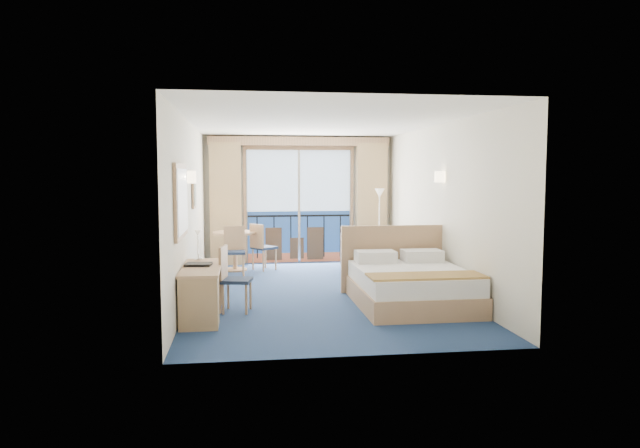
{
  "coord_description": "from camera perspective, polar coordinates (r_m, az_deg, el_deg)",
  "views": [
    {
      "loc": [
        -1.18,
        -8.94,
        1.89
      ],
      "look_at": [
        0.05,
        0.2,
        1.08
      ],
      "focal_mm": 32.0,
      "sensor_mm": 36.0,
      "label": 1
    }
  ],
  "objects": [
    {
      "name": "floor",
      "position": [
        9.21,
        -0.13,
        -6.84
      ],
      "size": [
        6.5,
        6.5,
        0.0
      ],
      "primitive_type": "plane",
      "color": "navy",
      "rests_on": "ground"
    },
    {
      "name": "room_walls",
      "position": [
        9.02,
        -0.13,
        4.29
      ],
      "size": [
        4.04,
        6.54,
        2.72
      ],
      "color": "#EDE9CD",
      "rests_on": "ground"
    },
    {
      "name": "balcony_door",
      "position": [
        12.24,
        -2.14,
        1.49
      ],
      "size": [
        2.36,
        0.03,
        2.52
      ],
      "color": "navy",
      "rests_on": "room_walls"
    },
    {
      "name": "curtain_left",
      "position": [
        12.03,
        -9.41,
        2.0
      ],
      "size": [
        0.65,
        0.22,
        2.55
      ],
      "primitive_type": "cube",
      "color": "tan",
      "rests_on": "room_walls"
    },
    {
      "name": "curtain_right",
      "position": [
        12.33,
        5.15,
        2.12
      ],
      "size": [
        0.65,
        0.22,
        2.55
      ],
      "primitive_type": "cube",
      "color": "tan",
      "rests_on": "room_walls"
    },
    {
      "name": "pelmet",
      "position": [
        12.12,
        -2.08,
        8.26
      ],
      "size": [
        3.8,
        0.25,
        0.18
      ],
      "primitive_type": "cube",
      "color": "tan",
      "rests_on": "room_walls"
    },
    {
      "name": "mirror",
      "position": [
        7.49,
        -13.72,
        2.25
      ],
      "size": [
        0.05,
        1.25,
        0.95
      ],
      "color": "tan",
      "rests_on": "room_walls"
    },
    {
      "name": "wall_print",
      "position": [
        9.43,
        -12.48,
        3.12
      ],
      "size": [
        0.04,
        0.42,
        0.52
      ],
      "color": "tan",
      "rests_on": "room_walls"
    },
    {
      "name": "sconce_left",
      "position": [
        8.37,
        -12.9,
        4.6
      ],
      "size": [
        0.18,
        0.18,
        0.18
      ],
      "primitive_type": "cylinder",
      "color": "#FFE4B2",
      "rests_on": "room_walls"
    },
    {
      "name": "sconce_right",
      "position": [
        9.33,
        11.93,
        4.65
      ],
      "size": [
        0.18,
        0.18,
        0.18
      ],
      "primitive_type": "cylinder",
      "color": "#FFE4B2",
      "rests_on": "room_walls"
    },
    {
      "name": "bed",
      "position": [
        8.4,
        9.0,
        -5.97
      ],
      "size": [
        1.71,
        2.03,
        1.07
      ],
      "color": "tan",
      "rests_on": "ground"
    },
    {
      "name": "nightstand",
      "position": [
        9.83,
        10.11,
        -4.72
      ],
      "size": [
        0.37,
        0.35,
        0.49
      ],
      "primitive_type": "cube",
      "color": "tan",
      "rests_on": "ground"
    },
    {
      "name": "phone",
      "position": [
        9.8,
        10.35,
        -3.1
      ],
      "size": [
        0.17,
        0.14,
        0.07
      ],
      "primitive_type": "cube",
      "rotation": [
        0.0,
        0.0,
        -0.09
      ],
      "color": "white",
      "rests_on": "nightstand"
    },
    {
      "name": "armchair",
      "position": [
        11.3,
        4.98,
        -2.64
      ],
      "size": [
        1.18,
        1.19,
        0.78
      ],
      "primitive_type": "imported",
      "rotation": [
        0.0,
        0.0,
        3.8
      ],
      "color": "#484F57",
      "rests_on": "ground"
    },
    {
      "name": "floor_lamp",
      "position": [
        12.01,
        5.97,
        1.7
      ],
      "size": [
        0.22,
        0.22,
        1.59
      ],
      "color": "silver",
      "rests_on": "ground"
    },
    {
      "name": "desk",
      "position": [
        7.35,
        -11.94,
        -6.99
      ],
      "size": [
        0.5,
        1.45,
        0.68
      ],
      "color": "tan",
      "rests_on": "ground"
    },
    {
      "name": "desk_chair",
      "position": [
        7.94,
        -8.89,
        -5.04
      ],
      "size": [
        0.47,
        0.46,
        0.91
      ],
      "rotation": [
        0.0,
        0.0,
        1.38
      ],
      "color": "#1B2840",
      "rests_on": "ground"
    },
    {
      "name": "folder",
      "position": [
        7.75,
        -12.07,
        -3.98
      ],
      "size": [
        0.37,
        0.29,
        0.03
      ],
      "primitive_type": "cube",
      "rotation": [
        0.0,
        0.0,
        -0.11
      ],
      "color": "black",
      "rests_on": "desk"
    },
    {
      "name": "desk_lamp",
      "position": [
        8.15,
        -12.13,
        -1.44
      ],
      "size": [
        0.11,
        0.11,
        0.42
      ],
      "color": "silver",
      "rests_on": "desk"
    },
    {
      "name": "round_table",
      "position": [
        11.3,
        -8.52,
        -1.7
      ],
      "size": [
        0.85,
        0.85,
        0.77
      ],
      "color": "tan",
      "rests_on": "ground"
    },
    {
      "name": "table_chair_a",
      "position": [
        11.27,
        -5.91,
        -2.02
      ],
      "size": [
        0.56,
        0.56,
        0.92
      ],
      "rotation": [
        0.0,
        0.0,
        2.23
      ],
      "color": "#1B2840",
      "rests_on": "ground"
    },
    {
      "name": "table_chair_b",
      "position": [
        10.79,
        -8.55,
        -2.36
      ],
      "size": [
        0.4,
        0.41,
        0.92
      ],
      "rotation": [
        0.0,
        0.0,
        0.02
      ],
      "color": "#1B2840",
      "rests_on": "ground"
    }
  ]
}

